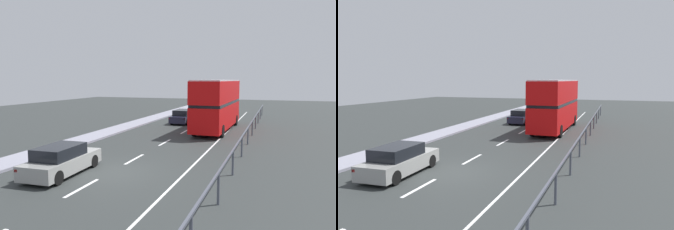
{
  "view_description": "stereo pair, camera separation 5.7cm",
  "coord_description": "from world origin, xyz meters",
  "views": [
    {
      "loc": [
        7.61,
        -13.68,
        4.48
      ],
      "look_at": [
        0.6,
        6.81,
        2.1
      ],
      "focal_mm": 34.74,
      "sensor_mm": 36.0,
      "label": 1
    },
    {
      "loc": [
        7.66,
        -13.66,
        4.48
      ],
      "look_at": [
        0.6,
        6.81,
        2.1
      ],
      "focal_mm": 34.74,
      "sensor_mm": 36.0,
      "label": 2
    }
  ],
  "objects": [
    {
      "name": "sedan_car_ahead",
      "position": [
        -1.64,
        18.3,
        0.67
      ],
      "size": [
        1.87,
        4.5,
        1.39
      ],
      "rotation": [
        0.0,
        0.0,
        -0.03
      ],
      "color": "#1F2035",
      "rests_on": "ground"
    },
    {
      "name": "near_sidewalk_kerb",
      "position": [
        -5.92,
        0.0,
        0.07
      ],
      "size": [
        2.09,
        80.0,
        0.14
      ],
      "primitive_type": "cube",
      "color": "gray",
      "rests_on": "ground"
    },
    {
      "name": "lane_paint_markings",
      "position": [
        2.13,
        8.55,
        0.0
      ],
      "size": [
        3.61,
        46.0,
        0.01
      ],
      "color": "silver",
      "rests_on": "ground"
    },
    {
      "name": "double_decker_bus_red",
      "position": [
        2.48,
        14.69,
        2.37
      ],
      "size": [
        2.66,
        10.25,
        4.44
      ],
      "rotation": [
        0.0,
        0.0,
        -0.02
      ],
      "color": "red",
      "rests_on": "ground"
    },
    {
      "name": "hatchback_car_near",
      "position": [
        -2.01,
        -1.1,
        0.68
      ],
      "size": [
        1.88,
        4.46,
        1.41
      ],
      "rotation": [
        0.0,
        0.0,
        0.04
      ],
      "color": "gray",
      "rests_on": "ground"
    },
    {
      "name": "ground_plane",
      "position": [
        0.0,
        0.0,
        -0.05
      ],
      "size": [
        73.8,
        120.0,
        0.1
      ],
      "primitive_type": "cube",
      "color": "#2D3130"
    },
    {
      "name": "bridge_side_railing",
      "position": [
        5.67,
        9.0,
        0.99
      ],
      "size": [
        0.1,
        42.0,
        1.23
      ],
      "color": "#484C59",
      "rests_on": "ground"
    }
  ]
}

